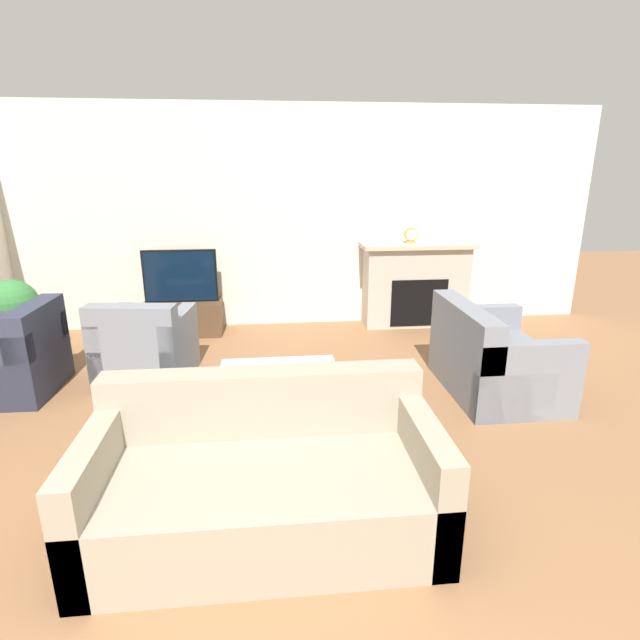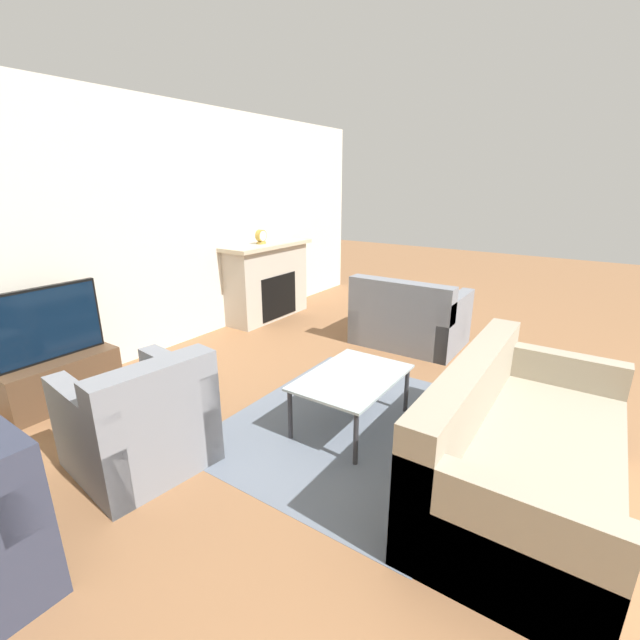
% 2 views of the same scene
% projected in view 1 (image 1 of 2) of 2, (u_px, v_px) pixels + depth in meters
% --- Properties ---
extents(wall_back, '(8.75, 0.06, 2.70)m').
position_uv_depth(wall_back, '(251.00, 219.00, 6.16)').
color(wall_back, silver).
rests_on(wall_back, ground_plane).
extents(area_rug, '(2.14, 1.84, 0.00)m').
position_uv_depth(area_rug, '(280.00, 422.00, 4.02)').
color(area_rug, slate).
rests_on(area_rug, ground_plane).
extents(fireplace, '(1.42, 0.47, 1.06)m').
position_uv_depth(fireplace, '(415.00, 282.00, 6.37)').
color(fireplace, '#BCB2A3').
rests_on(fireplace, ground_plane).
extents(tv_stand, '(0.93, 0.44, 0.41)m').
position_uv_depth(tv_stand, '(184.00, 318.00, 6.09)').
color(tv_stand, brown).
rests_on(tv_stand, ground_plane).
extents(tv, '(0.87, 0.06, 0.63)m').
position_uv_depth(tv, '(180.00, 276.00, 5.94)').
color(tv, black).
rests_on(tv, tv_stand).
extents(couch_sectional, '(1.89, 0.95, 0.82)m').
position_uv_depth(couch_sectional, '(265.00, 481.00, 2.79)').
color(couch_sectional, '#9E937F').
rests_on(couch_sectional, ground_plane).
extents(couch_loveseat, '(0.87, 1.21, 0.82)m').
position_uv_depth(couch_loveseat, '(493.00, 361.00, 4.49)').
color(couch_loveseat, gray).
rests_on(couch_loveseat, ground_plane).
extents(armchair_by_window, '(0.87, 0.85, 0.82)m').
position_uv_depth(armchair_by_window, '(9.00, 362.00, 4.47)').
color(armchair_by_window, '#33384C').
rests_on(armchair_by_window, ground_plane).
extents(armchair_accent, '(0.88, 0.90, 0.82)m').
position_uv_depth(armchair_accent, '(146.00, 351.00, 4.72)').
color(armchair_accent, gray).
rests_on(armchair_accent, ground_plane).
extents(coffee_table, '(0.94, 0.64, 0.42)m').
position_uv_depth(coffee_table, '(279.00, 376.00, 3.95)').
color(coffee_table, '#333338').
rests_on(coffee_table, ground_plane).
extents(potted_plant, '(0.52, 0.52, 0.86)m').
position_uv_depth(potted_plant, '(13.00, 309.00, 5.18)').
color(potted_plant, '#AD704C').
rests_on(potted_plant, ground_plane).
extents(mantel_clock, '(0.16, 0.07, 0.19)m').
position_uv_depth(mantel_clock, '(411.00, 235.00, 6.19)').
color(mantel_clock, '#B79338').
rests_on(mantel_clock, fireplace).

